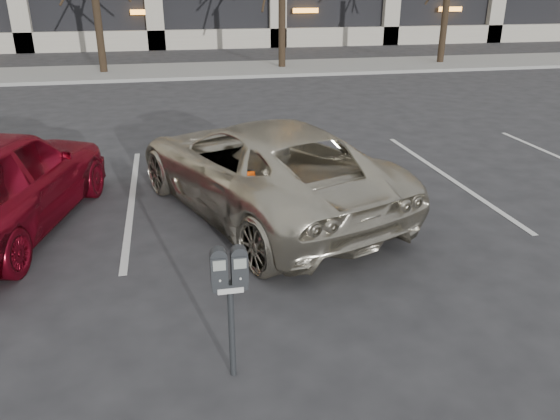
% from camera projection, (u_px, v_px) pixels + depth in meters
% --- Properties ---
extents(ground, '(140.00, 140.00, 0.00)m').
position_uv_depth(ground, '(235.00, 254.00, 7.12)').
color(ground, '#28282B').
rests_on(ground, ground).
extents(sidewalk, '(80.00, 4.00, 0.12)m').
position_uv_depth(sidewalk, '(183.00, 71.00, 21.56)').
color(sidewalk, gray).
rests_on(sidewalk, ground).
extents(stall_lines, '(16.90, 5.20, 0.00)m').
position_uv_depth(stall_lines, '(132.00, 199.00, 8.93)').
color(stall_lines, silver).
rests_on(stall_lines, ground).
extents(parking_meter, '(0.32, 0.13, 1.25)m').
position_uv_depth(parking_meter, '(230.00, 282.00, 4.57)').
color(parking_meter, black).
rests_on(parking_meter, ground).
extents(suv_silver, '(3.99, 5.58, 1.42)m').
position_uv_depth(suv_silver, '(261.00, 166.00, 8.25)').
color(suv_silver, '#BEB6A1').
rests_on(suv_silver, ground).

